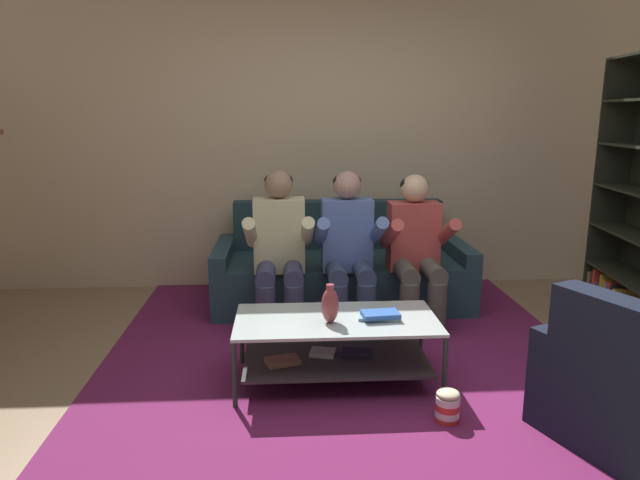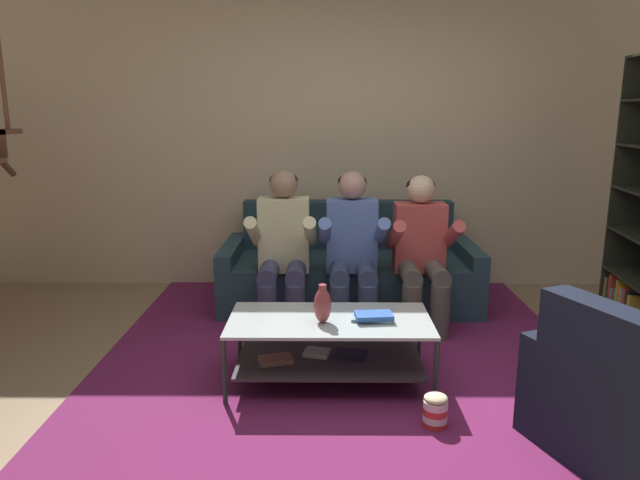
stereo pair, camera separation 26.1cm
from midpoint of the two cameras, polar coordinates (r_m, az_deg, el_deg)
name	(u,v)px [view 2 (the right image)]	position (r m, az deg, el deg)	size (l,w,h in m)	color
ground	(377,414)	(3.23, 8.17, -16.88)	(16.80, 16.80, 0.00)	#93775B
back_partition	(356,128)	(5.26, 5.10, 11.10)	(8.40, 0.12, 2.90)	beige
couch	(349,271)	(4.84, 4.43, -3.17)	(2.09, 0.91, 0.83)	#26414C
person_seated_left	(283,244)	(4.22, -1.94, -0.42)	(0.50, 0.58, 1.17)	#3B3D5F
person_seated_middle	(352,245)	(4.23, 5.01, -0.50)	(0.50, 0.58, 1.16)	#354264
person_seated_right	(421,247)	(4.30, 11.82, -0.68)	(0.50, 0.58, 1.13)	#545149
coffee_table	(328,340)	(3.42, 3.07, -10.01)	(1.18, 0.59, 0.40)	#B4C3C2
area_rug	(341,341)	(4.10, 3.97, -10.07)	(3.15, 3.44, 0.01)	#6C1D4E
vase	(322,305)	(3.27, 2.55, -6.52)	(0.10, 0.10, 0.23)	brown
book_stack	(373,317)	(3.36, 7.54, -7.65)	(0.25, 0.17, 0.05)	#7B9EA9
popcorn_tub	(435,410)	(3.13, 13.91, -16.25)	(0.13, 0.13, 0.18)	red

